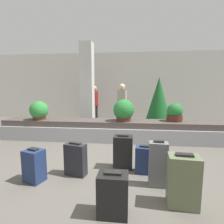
# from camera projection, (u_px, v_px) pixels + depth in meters

# --- Properties ---
(ground_plane) EXTENTS (18.00, 18.00, 0.00)m
(ground_plane) POSITION_uv_depth(u_px,v_px,m) (102.00, 165.00, 3.55)
(ground_plane) COLOR #59544C
(back_wall) EXTENTS (18.00, 0.06, 3.20)m
(back_wall) POSITION_uv_depth(u_px,v_px,m) (120.00, 87.00, 8.39)
(back_wall) COLOR silver
(back_wall) RESTS_ON ground_plane
(carousel) EXTENTS (6.87, 0.90, 0.59)m
(carousel) POSITION_uv_depth(u_px,v_px,m) (112.00, 130.00, 5.25)
(carousel) COLOR #9E9EA3
(carousel) RESTS_ON ground_plane
(pillar) EXTENTS (0.46, 0.46, 3.20)m
(pillar) POSITION_uv_depth(u_px,v_px,m) (87.00, 86.00, 6.57)
(pillar) COLOR silver
(pillar) RESTS_ON ground_plane
(suitcase_0) EXTENTS (0.37, 0.28, 0.66)m
(suitcase_0) POSITION_uv_depth(u_px,v_px,m) (123.00, 152.00, 3.37)
(suitcase_0) COLOR black
(suitcase_0) RESTS_ON ground_plane
(suitcase_1) EXTENTS (0.30, 0.20, 0.74)m
(suitcase_1) POSITION_uv_depth(u_px,v_px,m) (158.00, 164.00, 2.74)
(suitcase_1) COLOR slate
(suitcase_1) RESTS_ON ground_plane
(suitcase_2) EXTENTS (0.41, 0.26, 0.60)m
(suitcase_2) POSITION_uv_depth(u_px,v_px,m) (76.00, 159.00, 3.10)
(suitcase_2) COLOR #232328
(suitcase_2) RESTS_ON ground_plane
(suitcase_3) EXTENTS (0.41, 0.30, 0.71)m
(suitcase_3) POSITION_uv_depth(u_px,v_px,m) (183.00, 181.00, 2.27)
(suitcase_3) COLOR #5B6647
(suitcase_3) RESTS_ON ground_plane
(suitcase_4) EXTENTS (0.37, 0.27, 0.56)m
(suitcase_4) POSITION_uv_depth(u_px,v_px,m) (113.00, 194.00, 2.11)
(suitcase_4) COLOR black
(suitcase_4) RESTS_ON ground_plane
(suitcase_5) EXTENTS (0.36, 0.33, 0.57)m
(suitcase_5) POSITION_uv_depth(u_px,v_px,m) (34.00, 165.00, 2.88)
(suitcase_5) COLOR navy
(suitcase_5) RESTS_ON ground_plane
(suitcase_6) EXTENTS (0.35, 0.26, 0.51)m
(suitcase_6) POSITION_uv_depth(u_px,v_px,m) (145.00, 160.00, 3.18)
(suitcase_6) COLOR navy
(suitcase_6) RESTS_ON ground_plane
(potted_plant_0) EXTENTS (0.55, 0.55, 0.57)m
(potted_plant_0) POSITION_uv_depth(u_px,v_px,m) (39.00, 111.00, 5.29)
(potted_plant_0) COLOR #4C2319
(potted_plant_0) RESTS_ON carousel
(potted_plant_1) EXTENTS (0.45, 0.45, 0.53)m
(potted_plant_1) POSITION_uv_depth(u_px,v_px,m) (175.00, 113.00, 5.05)
(potted_plant_1) COLOR #4C2319
(potted_plant_1) RESTS_ON carousel
(potted_plant_2) EXTENTS (0.60, 0.60, 0.63)m
(potted_plant_2) POSITION_uv_depth(u_px,v_px,m) (124.00, 111.00, 5.05)
(potted_plant_2) COLOR #4C2319
(potted_plant_2) RESTS_ON carousel
(traveler_0) EXTENTS (0.36, 0.34, 1.64)m
(traveler_0) POSITION_uv_depth(u_px,v_px,m) (94.00, 101.00, 7.53)
(traveler_0) COLOR #282833
(traveler_0) RESTS_ON ground_plane
(traveler_1) EXTENTS (0.36, 0.26, 1.70)m
(traveler_1) POSITION_uv_depth(u_px,v_px,m) (122.00, 102.00, 6.62)
(traveler_1) COLOR #282833
(traveler_1) RESTS_ON ground_plane
(decorated_tree) EXTENTS (1.00, 1.00, 1.94)m
(decorated_tree) POSITION_uv_depth(u_px,v_px,m) (159.00, 102.00, 6.22)
(decorated_tree) COLOR #4C331E
(decorated_tree) RESTS_ON ground_plane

